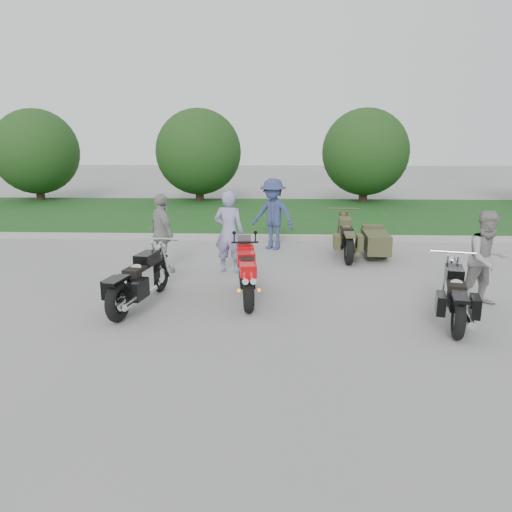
{
  "coord_description": "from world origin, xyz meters",
  "views": [
    {
      "loc": [
        0.28,
        -7.9,
        2.97
      ],
      "look_at": [
        -0.07,
        0.88,
        0.8
      ],
      "focal_mm": 35.0,
      "sensor_mm": 36.0,
      "label": 1
    }
  ],
  "objects_px": {
    "sportbike_red": "(247,273)",
    "person_back": "(162,233)",
    "person_denim": "(273,214)",
    "person_grey": "(487,259)",
    "cruiser_sidecar": "(363,241)",
    "cruiser_left": "(138,282)",
    "person_stripe": "(229,232)",
    "cruiser_right": "(455,298)"
  },
  "relations": [
    {
      "from": "cruiser_left",
      "to": "cruiser_sidecar",
      "type": "distance_m",
      "value": 5.88
    },
    {
      "from": "person_grey",
      "to": "person_back",
      "type": "distance_m",
      "value": 6.42
    },
    {
      "from": "cruiser_right",
      "to": "cruiser_sidecar",
      "type": "relative_size",
      "value": 0.9
    },
    {
      "from": "cruiser_sidecar",
      "to": "person_back",
      "type": "height_order",
      "value": "person_back"
    },
    {
      "from": "person_denim",
      "to": "person_back",
      "type": "xyz_separation_m",
      "value": [
        -2.37,
        -2.34,
        -0.06
      ]
    },
    {
      "from": "person_grey",
      "to": "person_back",
      "type": "bearing_deg",
      "value": 149.37
    },
    {
      "from": "person_grey",
      "to": "cruiser_right",
      "type": "bearing_deg",
      "value": -145.46
    },
    {
      "from": "person_denim",
      "to": "person_back",
      "type": "bearing_deg",
      "value": -105.55
    },
    {
      "from": "person_denim",
      "to": "person_back",
      "type": "height_order",
      "value": "person_denim"
    },
    {
      "from": "cruiser_left",
      "to": "cruiser_right",
      "type": "bearing_deg",
      "value": 5.06
    },
    {
      "from": "person_stripe",
      "to": "cruiser_right",
      "type": "bearing_deg",
      "value": 154.19
    },
    {
      "from": "person_denim",
      "to": "person_stripe",
      "type": "bearing_deg",
      "value": -82.45
    },
    {
      "from": "cruiser_right",
      "to": "person_stripe",
      "type": "xyz_separation_m",
      "value": [
        -3.87,
        2.88,
        0.47
      ]
    },
    {
      "from": "sportbike_red",
      "to": "person_back",
      "type": "distance_m",
      "value": 2.7
    },
    {
      "from": "cruiser_sidecar",
      "to": "person_denim",
      "type": "bearing_deg",
      "value": 160.98
    },
    {
      "from": "cruiser_left",
      "to": "person_denim",
      "type": "distance_m",
      "value": 5.18
    },
    {
      "from": "person_grey",
      "to": "person_back",
      "type": "height_order",
      "value": "person_back"
    },
    {
      "from": "cruiser_sidecar",
      "to": "person_denim",
      "type": "xyz_separation_m",
      "value": [
        -2.21,
        0.85,
        0.5
      ]
    },
    {
      "from": "cruiser_right",
      "to": "person_back",
      "type": "height_order",
      "value": "person_back"
    },
    {
      "from": "person_stripe",
      "to": "person_grey",
      "type": "xyz_separation_m",
      "value": [
        4.68,
        -1.99,
        -0.05
      ]
    },
    {
      "from": "cruiser_right",
      "to": "person_grey",
      "type": "height_order",
      "value": "person_grey"
    },
    {
      "from": "sportbike_red",
      "to": "person_grey",
      "type": "relative_size",
      "value": 1.13
    },
    {
      "from": "sportbike_red",
      "to": "person_denim",
      "type": "bearing_deg",
      "value": 77.85
    },
    {
      "from": "person_grey",
      "to": "cruiser_sidecar",
      "type": "bearing_deg",
      "value": 101.06
    },
    {
      "from": "cruiser_left",
      "to": "person_stripe",
      "type": "xyz_separation_m",
      "value": [
        1.37,
        2.33,
        0.44
      ]
    },
    {
      "from": "person_denim",
      "to": "person_back",
      "type": "distance_m",
      "value": 3.34
    },
    {
      "from": "person_stripe",
      "to": "person_denim",
      "type": "height_order",
      "value": "person_denim"
    },
    {
      "from": "cruiser_left",
      "to": "cruiser_right",
      "type": "height_order",
      "value": "cruiser_left"
    },
    {
      "from": "sportbike_red",
      "to": "person_stripe",
      "type": "distance_m",
      "value": 2.02
    },
    {
      "from": "cruiser_left",
      "to": "person_stripe",
      "type": "distance_m",
      "value": 2.74
    },
    {
      "from": "cruiser_right",
      "to": "sportbike_red",
      "type": "bearing_deg",
      "value": 177.92
    },
    {
      "from": "cruiser_left",
      "to": "sportbike_red",
      "type": "bearing_deg",
      "value": 23.41
    },
    {
      "from": "cruiser_left",
      "to": "cruiser_right",
      "type": "distance_m",
      "value": 5.27
    },
    {
      "from": "cruiser_right",
      "to": "person_stripe",
      "type": "bearing_deg",
      "value": 157.13
    },
    {
      "from": "person_grey",
      "to": "person_denim",
      "type": "distance_m",
      "value": 5.69
    },
    {
      "from": "person_stripe",
      "to": "person_back",
      "type": "height_order",
      "value": "person_stripe"
    },
    {
      "from": "person_denim",
      "to": "cruiser_left",
      "type": "bearing_deg",
      "value": -86.71
    },
    {
      "from": "person_stripe",
      "to": "person_denim",
      "type": "relative_size",
      "value": 0.97
    },
    {
      "from": "sportbike_red",
      "to": "cruiser_left",
      "type": "distance_m",
      "value": 1.91
    },
    {
      "from": "cruiser_right",
      "to": "person_grey",
      "type": "relative_size",
      "value": 1.26
    },
    {
      "from": "person_stripe",
      "to": "person_back",
      "type": "xyz_separation_m",
      "value": [
        -1.44,
        -0.06,
        -0.03
      ]
    },
    {
      "from": "cruiser_left",
      "to": "cruiser_sidecar",
      "type": "relative_size",
      "value": 0.96
    }
  ]
}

